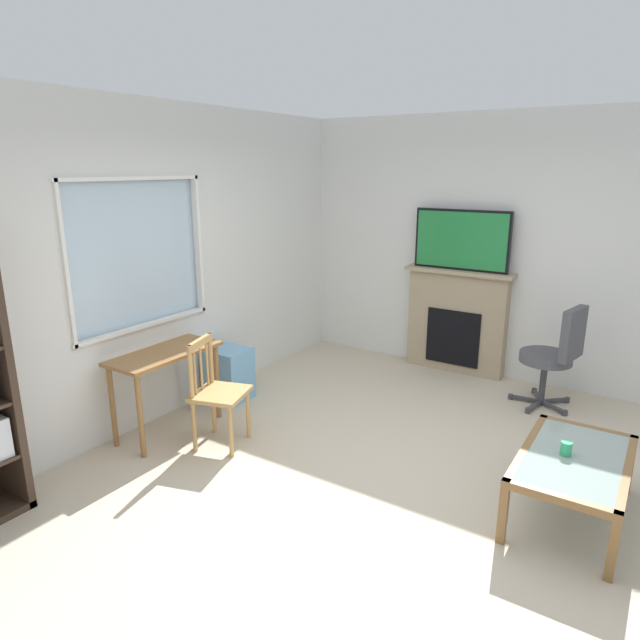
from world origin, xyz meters
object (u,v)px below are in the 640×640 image
Objects in this scene: wooden_chair at (216,392)px; plastic_drawer_unit at (228,374)px; coffee_table at (574,465)px; office_chair at (556,352)px; tv at (462,240)px; sippy_cup at (566,448)px; fireplace at (457,321)px; desk_under_window at (166,365)px.

plastic_drawer_unit is (0.76, 0.57, -0.21)m from wooden_chair.
coffee_table is (-0.23, -3.18, 0.12)m from plastic_drawer_unit.
plastic_drawer_unit is 0.51× the size of office_chair.
tv is 2.85m from sippy_cup.
fireplace reaches higher than wooden_chair.
wooden_chair is 2.67m from coffee_table.
sippy_cup is (-0.24, -3.12, 0.22)m from plastic_drawer_unit.
fireplace reaches higher than coffee_table.
wooden_chair is at bearing 159.09° from tv.
desk_under_window is 0.96× the size of office_chair.
desk_under_window is 0.94× the size of tv.
tv reaches higher than plastic_drawer_unit.
wooden_chair is at bearing 136.29° from office_chair.
wooden_chair is at bearing -143.24° from plastic_drawer_unit.
tv is at bearing -39.33° from plastic_drawer_unit.
desk_under_window is 1.07× the size of wooden_chair.
fireplace is 1.15× the size of tv.
fireplace is 1.09× the size of coffee_table.
plastic_drawer_unit is 2.56m from fireplace.
office_chair is at bearing 14.66° from coffee_table.
office_chair is at bearing 12.78° from sippy_cup.
desk_under_window is 3.19m from coffee_table.
tv reaches higher than coffee_table.
wooden_chair is at bearing 159.22° from fireplace.
fireplace is 1.22m from office_chair.
office_chair is at bearing -112.80° from fireplace.
wooden_chair is 3.07m from tv.
sippy_cup is (-2.19, -1.52, -1.00)m from tv.
fireplace is at bearing 67.20° from office_chair.
fireplace is 2.69m from sippy_cup.
office_chair is (-0.45, -1.12, -0.92)m from tv.
fireplace is at bearing 35.55° from coffee_table.
desk_under_window is at bearing -176.49° from plastic_drawer_unit.
office_chair reaches higher than wooden_chair.
office_chair is (-0.47, -1.12, -0.02)m from fireplace.
coffee_table is (0.58, -3.13, -0.23)m from desk_under_window.
office_chair is (2.26, -2.16, 0.09)m from wooden_chair.
wooden_chair is (0.06, -0.52, -0.14)m from desk_under_window.
tv is (2.77, -1.55, 0.87)m from desk_under_window.
wooden_chair is 3.13m from office_chair.
plastic_drawer_unit is (0.81, 0.05, -0.35)m from desk_under_window.
sippy_cup is (0.52, -2.55, 0.01)m from wooden_chair.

